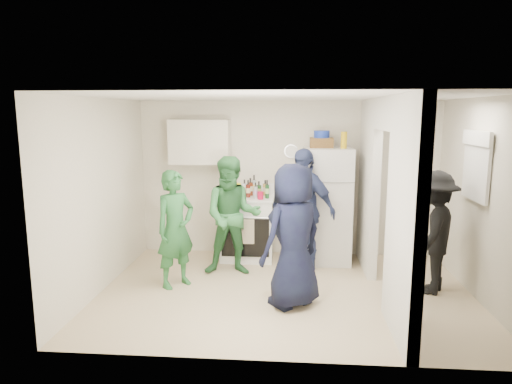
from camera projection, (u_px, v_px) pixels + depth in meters
floor at (285, 292)px, 5.95m from camera, size 4.80×4.80×0.00m
wall_back at (288, 179)px, 7.41m from camera, size 4.80×0.00×4.80m
wall_front at (283, 233)px, 4.07m from camera, size 4.80×0.00×4.80m
wall_left at (102, 195)px, 5.93m from camera, size 0.00×3.40×3.40m
wall_right at (483, 201)px, 5.55m from camera, size 0.00×3.40×3.40m
ceiling at (287, 97)px, 5.53m from camera, size 4.80×4.80×0.00m
partition_pier_back at (369, 185)px, 6.73m from camera, size 0.12×1.20×2.50m
partition_pier_front at (404, 220)px, 4.57m from camera, size 0.12×1.20×2.50m
partition_header at (387, 113)px, 5.47m from camera, size 0.12×1.00×0.40m
stove at (247, 228)px, 7.26m from camera, size 0.84×0.70×1.00m
upper_cabinet at (200, 142)px, 7.24m from camera, size 0.95×0.34×0.70m
fridge at (327, 205)px, 7.07m from camera, size 0.73×0.71×1.78m
wicker_basket at (321, 143)px, 6.96m from camera, size 0.35×0.25×0.15m
blue_bowl at (322, 134)px, 6.94m from camera, size 0.24×0.24×0.11m
yellow_cup_stack_top at (344, 140)px, 6.78m from camera, size 0.09×0.09×0.25m
wall_clock at (291, 151)px, 7.31m from camera, size 0.22×0.02×0.22m
spice_shelf at (288, 173)px, 7.34m from camera, size 0.35×0.08×0.03m
nook_window at (478, 166)px, 5.68m from camera, size 0.03×0.70×0.80m
nook_window_frame at (477, 166)px, 5.68m from camera, size 0.04×0.76×0.86m
nook_valance at (477, 138)px, 5.62m from camera, size 0.04×0.82×0.18m
yellow_cup_stack_stove at (238, 191)px, 6.95m from camera, size 0.09×0.09×0.25m
red_cup at (260, 195)px, 6.95m from camera, size 0.09×0.09×0.12m
person_green_left at (176, 229)px, 6.05m from camera, size 0.66×0.68×1.57m
person_green_center at (232, 216)px, 6.50m from camera, size 0.88×0.71×1.71m
person_denim at (303, 210)px, 6.68m from camera, size 1.13×0.96×1.81m
person_navy at (293, 236)px, 5.41m from camera, size 1.00×0.97×1.73m
person_nook at (433, 232)px, 5.84m from camera, size 1.03×1.19×1.59m
bottle_a at (231, 186)px, 7.27m from camera, size 0.07×0.07×0.30m
bottle_b at (235, 190)px, 7.09m from camera, size 0.06×0.06×0.24m
bottle_c at (244, 187)px, 7.32m from camera, size 0.07×0.07×0.25m
bottle_d at (248, 189)px, 7.10m from camera, size 0.07×0.07×0.27m
bottle_e at (254, 185)px, 7.31m from camera, size 0.07×0.07×0.32m
bottle_f at (259, 189)px, 7.16m from camera, size 0.07×0.07×0.25m
bottle_g at (265, 188)px, 7.29m from camera, size 0.08×0.08×0.24m
bottle_h at (228, 190)px, 7.05m from camera, size 0.06×0.06×0.25m
bottle_i at (250, 187)px, 7.27m from camera, size 0.08×0.08×0.28m
bottle_j at (267, 189)px, 7.02m from camera, size 0.06×0.06×0.29m
bottle_k at (234, 187)px, 7.21m from camera, size 0.08×0.08×0.30m
bottle_l at (256, 191)px, 7.00m from camera, size 0.06×0.06×0.25m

